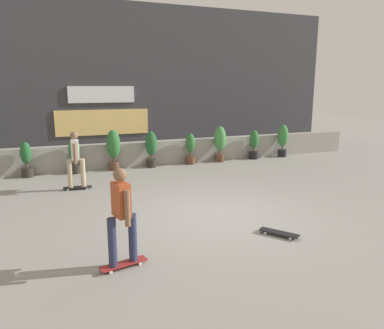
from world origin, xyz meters
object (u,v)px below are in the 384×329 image
(potted_plant_3, at_px, (113,147))
(potted_plant_7, at_px, (254,144))
(skater_far_right, at_px, (122,214))
(potted_plant_1, at_px, (26,159))
(potted_plant_2, at_px, (74,155))
(potted_plant_6, at_px, (220,141))
(potted_plant_5, at_px, (190,148))
(skater_foreground, at_px, (76,158))
(potted_plant_8, at_px, (283,139))
(skateboard_near_camera, at_px, (279,233))
(potted_plant_4, at_px, (151,147))

(potted_plant_3, distance_m, potted_plant_7, 5.74)
(potted_plant_7, distance_m, skater_far_right, 10.03)
(potted_plant_1, relative_size, potted_plant_2, 0.96)
(potted_plant_6, bearing_deg, potted_plant_7, 0.00)
(potted_plant_5, height_order, skater_foreground, skater_foreground)
(potted_plant_7, height_order, skater_far_right, skater_far_right)
(potted_plant_6, distance_m, potted_plant_8, 2.95)
(potted_plant_3, height_order, potted_plant_7, potted_plant_3)
(potted_plant_7, height_order, potted_plant_8, potted_plant_8)
(potted_plant_5, height_order, skater_far_right, skater_far_right)
(potted_plant_6, height_order, skater_far_right, skater_far_right)
(potted_plant_2, relative_size, potted_plant_7, 1.03)
(potted_plant_5, relative_size, potted_plant_6, 0.84)
(potted_plant_2, height_order, potted_plant_6, potted_plant_6)
(skater_far_right, height_order, skater_foreground, same)
(potted_plant_7, bearing_deg, potted_plant_3, -180.00)
(potted_plant_5, xyz_separation_m, potted_plant_6, (1.26, -0.00, 0.19))
(potted_plant_2, relative_size, skater_foreground, 0.72)
(skater_foreground, bearing_deg, potted_plant_8, 14.16)
(potted_plant_5, bearing_deg, potted_plant_2, -180.00)
(potted_plant_8, xyz_separation_m, skateboard_near_camera, (-5.04, -7.16, -0.71))
(skater_foreground, bearing_deg, potted_plant_6, 21.03)
(potted_plant_5, height_order, potted_plant_7, potted_plant_7)
(potted_plant_1, xyz_separation_m, potted_plant_6, (7.03, -0.00, 0.20))
(potted_plant_8, bearing_deg, potted_plant_7, 180.00)
(skater_foreground, height_order, skateboard_near_camera, skater_foreground)
(potted_plant_7, height_order, skater_foreground, skater_foreground)
(potted_plant_5, bearing_deg, skater_far_right, -118.66)
(potted_plant_3, bearing_deg, potted_plant_4, 0.00)
(potted_plant_1, xyz_separation_m, potted_plant_2, (1.51, -0.00, 0.04))
(potted_plant_7, bearing_deg, potted_plant_5, 180.00)
(potted_plant_5, relative_size, potted_plant_8, 0.87)
(potted_plant_7, xyz_separation_m, potted_plant_8, (1.39, 0.00, 0.15))
(potted_plant_4, xyz_separation_m, skater_foreground, (-2.81, -2.16, 0.19))
(potted_plant_4, bearing_deg, potted_plant_2, 180.00)
(potted_plant_1, relative_size, potted_plant_6, 0.83)
(potted_plant_6, distance_m, skateboard_near_camera, 7.50)
(potted_plant_1, distance_m, potted_plant_2, 1.51)
(potted_plant_4, bearing_deg, potted_plant_3, -180.00)
(skater_far_right, bearing_deg, skater_foreground, 93.81)
(potted_plant_2, relative_size, potted_plant_6, 0.87)
(potted_plant_4, bearing_deg, potted_plant_5, 0.00)
(potted_plant_2, bearing_deg, potted_plant_3, -0.00)
(potted_plant_7, bearing_deg, potted_plant_2, 180.00)
(potted_plant_6, xyz_separation_m, skater_far_right, (-5.27, -7.34, 0.13))
(potted_plant_6, height_order, potted_plant_8, potted_plant_6)
(skater_far_right, bearing_deg, potted_plant_3, 81.56)
(potted_plant_2, bearing_deg, potted_plant_6, -0.00)
(potted_plant_3, height_order, skater_far_right, skater_far_right)
(potted_plant_7, bearing_deg, potted_plant_4, 180.00)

